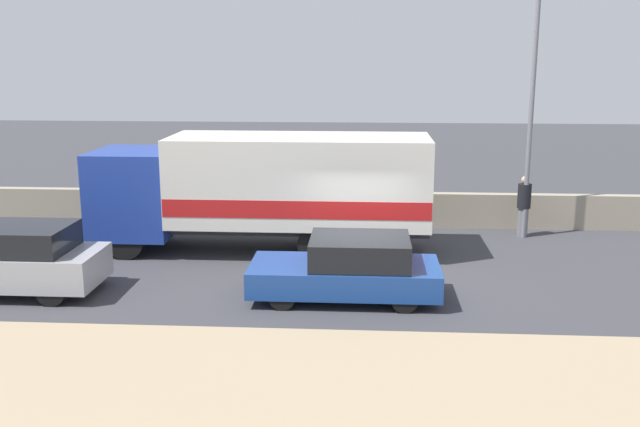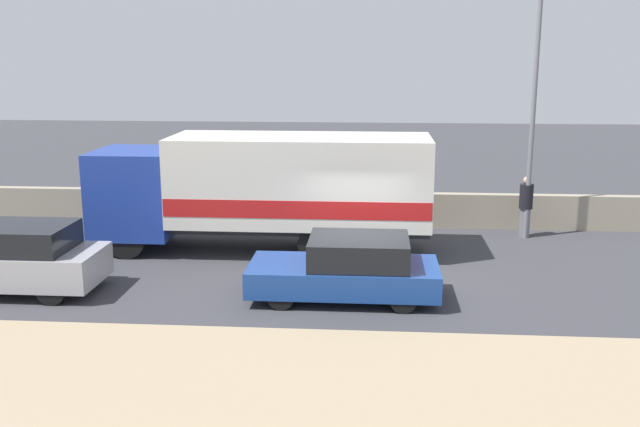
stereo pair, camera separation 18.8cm
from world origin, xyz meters
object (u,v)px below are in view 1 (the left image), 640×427
at_px(car_sedan_second, 14,260).
at_px(pedestrian, 524,205).
at_px(box_truck, 268,187).
at_px(car_hatchback, 349,269).
at_px(street_lamp, 533,85).

distance_m(car_sedan_second, pedestrian, 13.95).
distance_m(box_truck, pedestrian, 7.65).
distance_m(car_hatchback, pedestrian, 7.71).
xyz_separation_m(car_sedan_second, pedestrian, (12.62, 5.95, 0.17)).
bearing_deg(car_sedan_second, car_hatchback, -179.17).
height_order(box_truck, car_sedan_second, box_truck).
bearing_deg(box_truck, car_hatchback, 121.34).
relative_size(street_lamp, car_sedan_second, 1.90).
bearing_deg(car_hatchback, car_sedan_second, 0.83).
bearing_deg(box_truck, car_sedan_second, 36.27).
xyz_separation_m(box_truck, pedestrian, (7.32, 2.06, -0.84)).
bearing_deg(car_hatchback, street_lamp, -131.38).
relative_size(box_truck, car_sedan_second, 2.23).
xyz_separation_m(car_hatchback, car_sedan_second, (-7.60, -0.11, 0.09)).
height_order(car_sedan_second, pedestrian, pedestrian).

